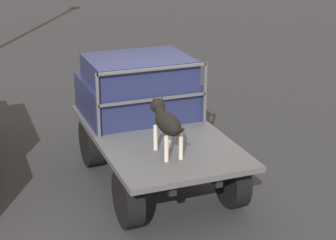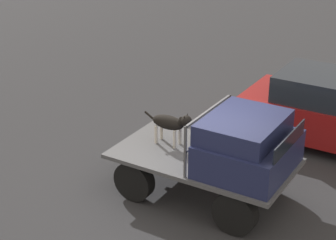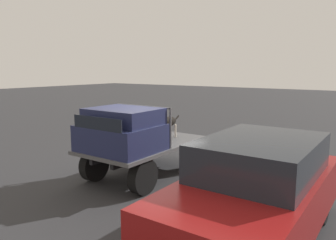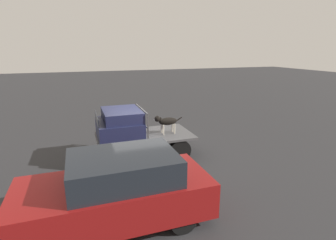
% 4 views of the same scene
% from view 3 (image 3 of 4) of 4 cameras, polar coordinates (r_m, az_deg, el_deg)
% --- Properties ---
extents(ground_plane, '(80.00, 80.00, 0.00)m').
position_cam_3_polar(ground_plane, '(8.77, -3.92, -9.53)').
color(ground_plane, '#2D2D30').
extents(flatbed_truck, '(3.41, 1.88, 0.86)m').
position_cam_3_polar(flatbed_truck, '(8.60, -3.96, -5.73)').
color(flatbed_truck, black).
rests_on(flatbed_truck, ground).
extents(truck_cab, '(1.49, 1.76, 0.99)m').
position_cam_3_polar(truck_cab, '(7.79, -8.08, -1.83)').
color(truck_cab, '#1E2347').
rests_on(truck_cab, flatbed_truck).
extents(truck_headboard, '(0.04, 1.76, 0.99)m').
position_cam_3_polar(truck_headboard, '(8.34, -4.45, 0.18)').
color(truck_headboard, '#4C4C4F').
rests_on(truck_headboard, flatbed_truck).
extents(dog, '(1.10, 0.28, 0.73)m').
position_cam_3_polar(dog, '(8.98, -0.28, -0.36)').
color(dog, beige).
rests_on(dog, flatbed_truck).
extents(parked_sedan, '(4.25, 1.84, 1.66)m').
position_cam_3_polar(parked_sedan, '(5.58, 15.11, -11.77)').
color(parked_sedan, black).
rests_on(parked_sedan, ground).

